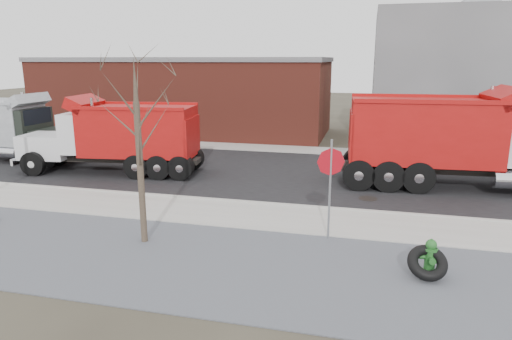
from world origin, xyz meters
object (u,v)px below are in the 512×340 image
(truck_tire, at_px, (427,263))
(stop_sign, at_px, (331,173))
(dump_truck_red_a, at_px, (458,138))
(dump_truck_red_b, at_px, (117,135))
(fire_hydrant, at_px, (430,259))
(dump_truck_grey, at_px, (8,126))

(truck_tire, xyz_separation_m, stop_sign, (-2.51, 1.94, 1.58))
(dump_truck_red_a, xyz_separation_m, dump_truck_red_b, (-14.61, -1.10, -0.28))
(truck_tire, height_order, dump_truck_red_b, dump_truck_red_b)
(truck_tire, bearing_deg, fire_hydrant, 70.18)
(fire_hydrant, xyz_separation_m, dump_truck_grey, (-19.78, 8.78, 1.32))
(dump_truck_grey, bearing_deg, fire_hydrant, -22.23)
(truck_tire, distance_m, stop_sign, 3.55)
(dump_truck_red_b, bearing_deg, truck_tire, 141.62)
(stop_sign, bearing_deg, truck_tire, -36.13)
(dump_truck_red_a, distance_m, dump_truck_grey, 21.69)
(dump_truck_red_a, bearing_deg, dump_truck_grey, 175.78)
(dump_truck_red_b, bearing_deg, fire_hydrant, 142.56)
(dump_truck_red_b, distance_m, dump_truck_grey, 7.21)
(stop_sign, xyz_separation_m, dump_truck_red_a, (4.50, 6.84, 0.06))
(dump_truck_red_b, bearing_deg, dump_truck_red_a, 177.26)
(fire_hydrant, bearing_deg, dump_truck_red_b, 142.39)
(dump_truck_red_a, relative_size, dump_truck_grey, 1.36)
(fire_hydrant, height_order, dump_truck_red_a, dump_truck_red_a)
(stop_sign, bearing_deg, dump_truck_grey, 159.32)
(fire_hydrant, height_order, dump_truck_red_b, dump_truck_red_b)
(dump_truck_red_b, relative_size, dump_truck_grey, 1.11)
(dump_truck_red_a, xyz_separation_m, dump_truck_grey, (-21.69, 0.23, -0.32))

